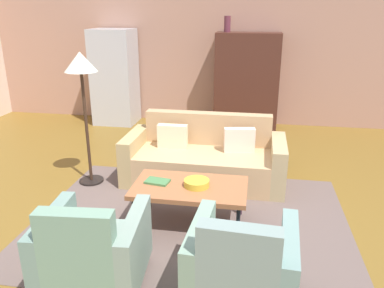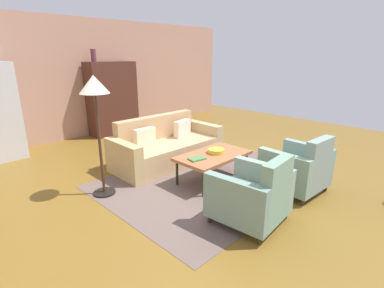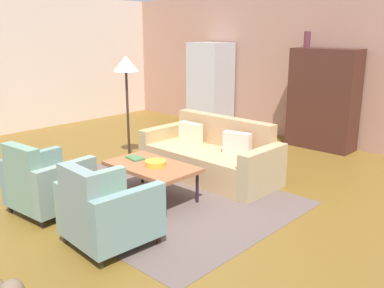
# 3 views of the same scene
# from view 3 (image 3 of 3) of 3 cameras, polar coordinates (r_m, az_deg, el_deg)

# --- Properties ---
(ground_plane) EXTENTS (11.36, 11.36, 0.00)m
(ground_plane) POSITION_cam_3_polar(r_m,az_deg,el_deg) (5.79, -5.42, -6.50)
(ground_plane) COLOR brown
(wall_back) EXTENTS (9.47, 0.12, 2.80)m
(wall_back) POSITION_cam_3_polar(r_m,az_deg,el_deg) (8.60, 14.93, 9.78)
(wall_back) COLOR tan
(wall_back) RESTS_ON ground
(area_rug) EXTENTS (3.40, 2.60, 0.01)m
(area_rug) POSITION_cam_3_polar(r_m,az_deg,el_deg) (5.66, -4.89, -6.97)
(area_rug) COLOR brown
(area_rug) RESTS_ON ground
(couch) EXTENTS (2.11, 0.92, 0.86)m
(couch) POSITION_cam_3_polar(r_m,az_deg,el_deg) (6.34, 2.68, -1.77)
(couch) COLOR tan
(couch) RESTS_ON ground
(coffee_table) EXTENTS (1.20, 0.70, 0.45)m
(coffee_table) POSITION_cam_3_polar(r_m,az_deg,el_deg) (5.49, -5.37, -3.15)
(coffee_table) COLOR black
(coffee_table) RESTS_ON ground
(armchair_left) EXTENTS (0.87, 0.87, 0.88)m
(armchair_left) POSITION_cam_3_polar(r_m,az_deg,el_deg) (5.36, -19.07, -5.20)
(armchair_left) COLOR black
(armchair_left) RESTS_ON ground
(armchair_right) EXTENTS (0.85, 0.85, 0.88)m
(armchair_right) POSITION_cam_3_polar(r_m,az_deg,el_deg) (4.40, -11.58, -9.12)
(armchair_right) COLOR #3D2515
(armchair_right) RESTS_ON ground
(fruit_bowl) EXTENTS (0.27, 0.27, 0.07)m
(fruit_bowl) POSITION_cam_3_polar(r_m,az_deg,el_deg) (5.41, -4.88, -2.59)
(fruit_bowl) COLOR gold
(fruit_bowl) RESTS_ON coffee_table
(book_stack) EXTENTS (0.27, 0.20, 0.02)m
(book_stack) POSITION_cam_3_polar(r_m,az_deg,el_deg) (5.74, -7.62, -1.86)
(book_stack) COLOR #427642
(book_stack) RESTS_ON coffee_table
(cabinet) EXTENTS (1.20, 0.51, 1.80)m
(cabinet) POSITION_cam_3_polar(r_m,az_deg,el_deg) (8.09, 17.15, 5.73)
(cabinet) COLOR #46231A
(cabinet) RESTS_ON ground
(vase_tall) EXTENTS (0.12, 0.12, 0.29)m
(vase_tall) POSITION_cam_3_polar(r_m,az_deg,el_deg) (8.18, 15.14, 13.34)
(vase_tall) COLOR brown
(vase_tall) RESTS_ON cabinet
(refrigerator) EXTENTS (0.80, 0.73, 1.85)m
(refrigerator) POSITION_cam_3_polar(r_m,az_deg,el_deg) (9.42, 2.47, 7.78)
(refrigerator) COLOR #B7BABF
(refrigerator) RESTS_ON ground
(floor_lamp) EXTENTS (0.40, 0.40, 1.72)m
(floor_lamp) POSITION_cam_3_polar(r_m,az_deg,el_deg) (6.92, -8.80, 9.29)
(floor_lamp) COLOR black
(floor_lamp) RESTS_ON ground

